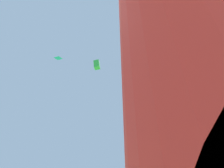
% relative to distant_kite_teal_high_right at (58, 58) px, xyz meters
% --- Properties ---
extents(distant_kite_teal_high_right, '(1.10, 1.07, 0.38)m').
position_rel_distant_kite_teal_high_right_xyz_m(distant_kite_teal_high_right, '(0.00, 0.00, 0.00)').
color(distant_kite_teal_high_right, '#19B2AD').
extents(distant_kite_green_high_left, '(1.01, 0.88, 1.28)m').
position_rel_distant_kite_teal_high_right_xyz_m(distant_kite_green_high_left, '(5.16, 0.70, -0.35)').
color(distant_kite_green_high_left, green).
extents(distant_kite_green_mid_right, '(0.52, 0.50, 0.22)m').
position_rel_distant_kite_teal_high_right_xyz_m(distant_kite_green_mid_right, '(13.84, 0.87, 3.60)').
color(distant_kite_green_mid_right, green).
extents(distant_kite_red_low_left, '(0.86, 0.97, 1.30)m').
position_rel_distant_kite_teal_high_right_xyz_m(distant_kite_red_low_left, '(16.19, -1.41, 3.84)').
color(distant_kite_red_low_left, red).
extents(marker_flag, '(0.30, 0.24, 1.89)m').
position_rel_distant_kite_teal_high_right_xyz_m(marker_flag, '(11.40, -7.67, -13.29)').
color(marker_flag, silver).
rests_on(marker_flag, ground).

